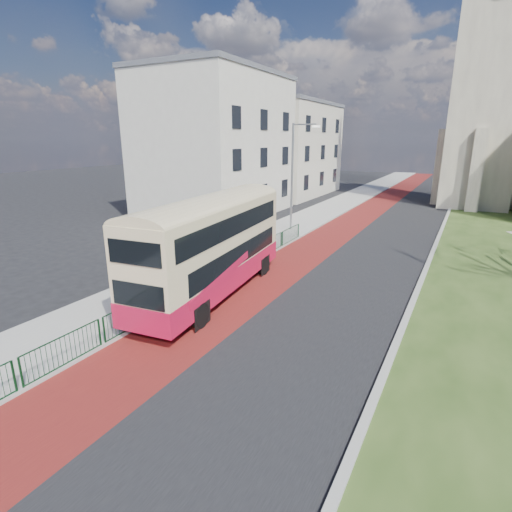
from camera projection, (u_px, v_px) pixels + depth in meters
The scene contains 11 objects.
ground at pixel (207, 341), 14.46m from camera, with size 160.00×160.00×0.00m, color black.
road_carriageway at pixel (373, 234), 30.70m from camera, with size 9.00×120.00×0.01m, color black.
bus_lane at pixel (338, 230), 31.92m from camera, with size 3.40×120.00×0.01m, color #591414.
pavement_west at pixel (295, 225), 33.62m from camera, with size 4.00×120.00×0.12m, color gray.
kerb_west at pixel (317, 227), 32.71m from camera, with size 0.25×120.00×0.13m, color #999993.
kerb_east at pixel (440, 234), 30.29m from camera, with size 0.25×80.00×0.13m, color #999993.
pedestrian_railing at pixel (204, 280), 19.02m from camera, with size 0.07×24.00×1.12m.
street_block_near at pixel (216, 144), 37.55m from camera, with size 10.30×14.30×13.00m.
street_block_far at pixel (286, 149), 51.30m from camera, with size 10.30×16.30×11.50m.
streetlamp at pixel (294, 172), 30.35m from camera, with size 2.13×0.18×8.00m.
bus at pixel (212, 242), 18.02m from camera, with size 3.55×10.80×4.43m.
Camera 1 is at (7.69, -10.63, 7.04)m, focal length 28.00 mm.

